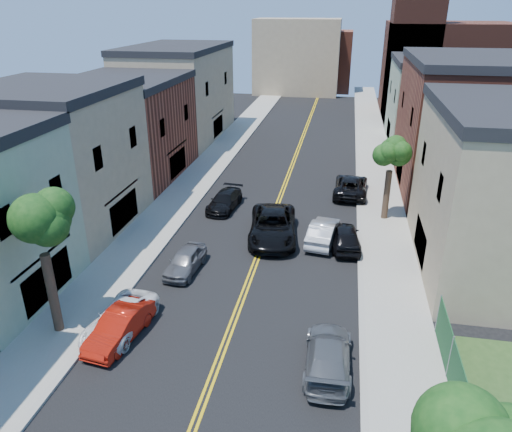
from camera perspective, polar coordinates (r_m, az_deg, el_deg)
The scene contains 23 objects.
sidewalk_left at distance 46.56m, azimuth -5.64°, elevation 6.11°, with size 3.20×100.00×0.15m, color gray.
sidewalk_right at distance 44.97m, azimuth 14.19°, elevation 4.84°, with size 3.20×100.00×0.15m, color gray.
curb_left at distance 46.12m, azimuth -3.54°, elevation 6.01°, with size 0.30×100.00×0.15m, color gray.
curb_right at distance 44.88m, azimuth 11.96°, elevation 5.02°, with size 0.30×100.00×0.15m, color gray.
bldg_left_tan_near at distance 34.64m, azimuth -22.66°, elevation 5.78°, with size 9.00×10.00×9.00m, color #998466.
bldg_left_brick at distance 44.02m, azimuth -15.06°, elevation 9.68°, with size 9.00×12.00×8.00m, color brown.
bldg_left_tan_far at distance 56.56m, azimuth -9.16°, elevation 13.97°, with size 9.00×16.00×9.50m, color #998466.
bldg_right_brick at distance 42.65m, azimuth 23.27°, elevation 9.53°, with size 9.00×14.00×10.00m, color brown.
bldg_right_palegrn at distance 56.27m, azimuth 20.40°, elevation 12.25°, with size 9.00×12.00×8.50m, color gray.
church at distance 70.97m, azimuth 20.86°, elevation 16.79°, with size 16.20×14.20×22.60m.
backdrop_left at distance 85.41m, azimuth 4.89°, elevation 18.28°, with size 14.00×8.00×12.00m, color #998466.
backdrop_center at distance 89.17m, azimuth 7.83°, elevation 17.74°, with size 10.00×8.00×10.00m, color brown.
tree_left_mid at distance 22.10m, azimuth -24.76°, elevation 1.49°, with size 5.20×5.20×9.29m.
tree_right_far at distance 33.82m, azimuth 15.95°, elevation 8.54°, with size 4.40×4.40×8.03m.
red_sedan at distance 23.34m, azimuth -15.88°, elevation -12.52°, with size 1.45×4.14×1.37m, color #B9190C.
white_pickup at distance 23.88m, azimuth -15.84°, elevation -11.71°, with size 2.13×4.61×1.28m, color white.
grey_car_left at distance 28.00m, azimuth -8.39°, elevation -5.27°, with size 1.56×3.88×1.32m, color #55565C.
black_car_left at distance 36.14m, azimuth -3.75°, elevation 1.82°, with size 1.81×4.45×1.29m, color black.
grey_car_right at distance 21.19m, azimuth 8.54°, elevation -15.97°, with size 1.93×4.76×1.38m, color #525559.
black_car_right at distance 30.83m, azimuth 10.57°, elevation -2.42°, with size 1.73×4.31×1.47m, color black.
silver_car_right at distance 31.25m, azimuth 7.99°, elevation -1.85°, with size 1.57×4.49×1.48m, color #B7B9C0.
dark_car_right_far at distance 39.51m, azimuth 11.17°, elevation 3.55°, with size 2.54×5.52×1.53m, color black.
black_suv_lane at distance 31.41m, azimuth 1.99°, elevation -1.17°, with size 2.96×6.42×1.78m, color black.
Camera 1 is at (4.59, -2.58, 14.17)m, focal length 33.75 mm.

